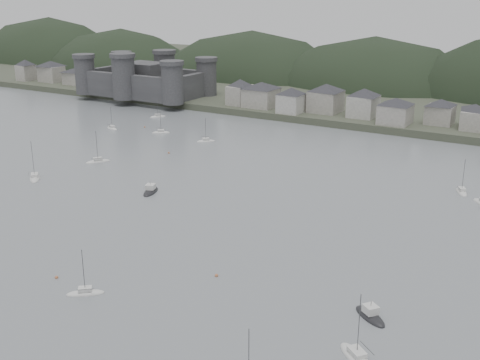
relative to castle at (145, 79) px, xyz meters
The scene contains 9 objects.
ground 216.45m from the castle, 56.28° to the right, with size 900.00×900.00×0.00m, color slate.
far_shore_land 166.61m from the castle, 43.83° to the left, with size 900.00×250.00×3.00m, color #383D2D.
forested_ridge 155.26m from the castle, 35.67° to the left, with size 851.55×103.94×102.57m.
castle is the anchor object (origin of this frame).
sailboat_lead 44.72m from the castle, 43.37° to the right, with size 5.81×7.40×9.96m.
moored_fleet 162.91m from the castle, 46.96° to the right, with size 260.18×160.08×12.57m.
motor_launch_near 222.76m from the castle, 40.17° to the right, with size 8.02×6.95×3.88m.
motor_launch_far 146.68m from the castle, 49.65° to the right, with size 5.87×9.16×4.05m.
mooring_buoys 167.33m from the castle, 47.18° to the right, with size 169.62×151.00×0.70m.
Camera 1 is at (77.77, -52.97, 54.33)m, focal length 44.41 mm.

